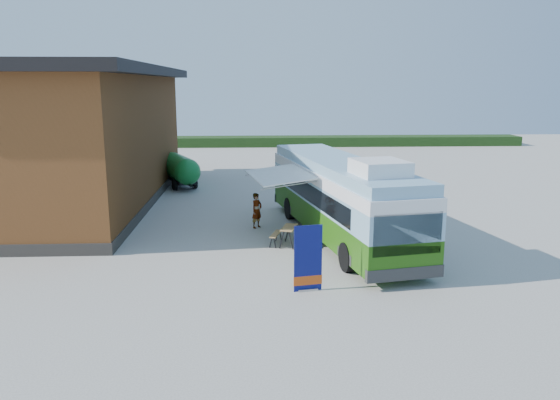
{
  "coord_description": "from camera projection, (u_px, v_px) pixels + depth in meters",
  "views": [
    {
      "loc": [
        -0.94,
        -20.69,
        6.57
      ],
      "look_at": [
        0.27,
        3.48,
        1.4
      ],
      "focal_mm": 35.0,
      "sensor_mm": 36.0,
      "label": 1
    }
  ],
  "objects": [
    {
      "name": "ground",
      "position": [
        278.0,
        253.0,
        21.63
      ],
      "size": [
        100.0,
        100.0,
        0.0
      ],
      "primitive_type": "plane",
      "color": "#BCB7AD",
      "rests_on": "ground"
    },
    {
      "name": "hedge",
      "position": [
        335.0,
        141.0,
        59.03
      ],
      "size": [
        40.0,
        3.0,
        1.0
      ],
      "primitive_type": "cube",
      "color": "#264419",
      "rests_on": "ground"
    },
    {
      "name": "picnic_table",
      "position": [
        289.0,
        232.0,
        22.5
      ],
      "size": [
        1.68,
        1.57,
        0.79
      ],
      "rotation": [
        0.0,
        0.0,
        -0.28
      ],
      "color": "tan",
      "rests_on": "ground"
    },
    {
      "name": "awning",
      "position": [
        287.0,
        171.0,
        23.48
      ],
      "size": [
        3.39,
        4.67,
        0.52
      ],
      "rotation": [
        0.0,
        0.0,
        0.19
      ],
      "color": "white",
      "rests_on": "ground"
    },
    {
      "name": "person_b",
      "position": [
        304.0,
        200.0,
        27.04
      ],
      "size": [
        0.99,
        1.1,
        1.86
      ],
      "primitive_type": "imported",
      "rotation": [
        0.0,
        0.0,
        -1.96
      ],
      "color": "#999999",
      "rests_on": "ground"
    },
    {
      "name": "bus",
      "position": [
        340.0,
        195.0,
        23.36
      ],
      "size": [
        5.11,
        13.09,
        3.94
      ],
      "rotation": [
        0.0,
        0.0,
        0.19
      ],
      "color": "#327213",
      "rests_on": "ground"
    },
    {
      "name": "person_a",
      "position": [
        257.0,
        211.0,
        25.25
      ],
      "size": [
        0.69,
        0.71,
        1.64
      ],
      "primitive_type": "imported",
      "rotation": [
        0.0,
        0.0,
        0.83
      ],
      "color": "#999999",
      "rests_on": "ground"
    },
    {
      "name": "slurry_tanker",
      "position": [
        180.0,
        169.0,
        35.33
      ],
      "size": [
        3.05,
        5.22,
        2.05
      ],
      "rotation": [
        0.0,
        0.0,
        0.4
      ],
      "color": "#16792F",
      "rests_on": "ground"
    },
    {
      "name": "banner",
      "position": [
        308.0,
        264.0,
        17.49
      ],
      "size": [
        0.94,
        0.3,
        2.19
      ],
      "rotation": [
        0.0,
        0.0,
        0.19
      ],
      "color": "#0C115C",
      "rests_on": "ground"
    },
    {
      "name": "barn",
      "position": [
        80.0,
        139.0,
        30.13
      ],
      "size": [
        9.6,
        21.2,
        7.5
      ],
      "color": "brown",
      "rests_on": "ground"
    }
  ]
}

